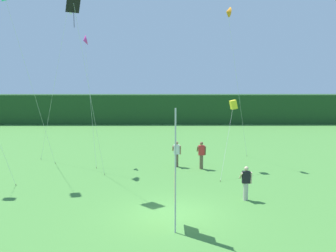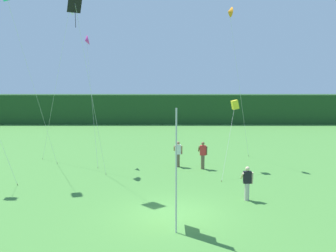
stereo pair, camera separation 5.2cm
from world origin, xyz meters
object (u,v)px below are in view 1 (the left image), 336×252
Objects in this scene: banner_flag at (175,172)px; person_far_left at (201,154)px; kite_black_diamond_3 at (75,13)px; kite_magenta_delta_5 at (85,41)px; kite_yellow_box_0 at (233,105)px; person_near_banner at (177,153)px; kite_white_delta_4 at (68,9)px; kite_orange_delta_6 at (228,13)px; person_mid_field at (246,182)px.

person_far_left is at bearing 78.59° from banner_flag.
kite_magenta_delta_5 is at bearing 97.58° from kite_black_diamond_3.
kite_black_diamond_3 reaches higher than kite_yellow_box_0.
banner_flag is 2.85× the size of person_near_banner.
banner_flag reaches higher than kite_yellow_box_0.
kite_yellow_box_0 is at bearing 22.44° from kite_black_diamond_3.
kite_magenta_delta_5 is (-7.40, 2.41, 6.97)m from person_far_left.
banner_flag is at bearing -58.02° from kite_white_delta_4.
kite_magenta_delta_5 reaches higher than banner_flag.
banner_flag is 2.73× the size of person_far_left.
person_near_banner is at bearing 37.38° from kite_black_diamond_3.
kite_yellow_box_0 is (3.74, 9.22, 1.71)m from banner_flag.
banner_flag is at bearing -91.98° from person_near_banner.
kite_orange_delta_6 is (1.80, 2.17, 8.70)m from person_far_left.
kite_white_delta_4 reaches higher than banner_flag.
banner_flag is 0.56× the size of kite_magenta_delta_5.
banner_flag is 13.94m from kite_orange_delta_6.
person_near_banner is at bearing -3.15° from kite_white_delta_4.
person_far_left is 10.83m from kite_black_diamond_3.
kite_white_delta_4 is (-6.56, 0.36, 8.80)m from person_near_banner.
kite_orange_delta_6 reaches higher than person_mid_field.
banner_flag is at bearing -64.11° from kite_magenta_delta_5.
kite_white_delta_4 is 1.22× the size of kite_magenta_delta_5.
kite_yellow_box_0 is at bearing 4.45° from person_far_left.
kite_orange_delta_6 is (-0.11, 2.03, 5.69)m from kite_yellow_box_0.
kite_orange_delta_6 is at bearing 87.93° from person_mid_field.
banner_flag is 13.93m from kite_white_delta_4.
person_mid_field is 5.97m from person_far_left.
kite_magenta_delta_5 is at bearing 115.89° from banner_flag.
kite_black_diamond_3 is (-5.13, -3.92, 7.90)m from person_near_banner.
kite_black_diamond_3 is (-8.54, -3.53, 4.85)m from kite_yellow_box_0.
person_far_left is (-1.51, 5.78, 0.05)m from person_mid_field.
kite_white_delta_4 is at bearing 173.60° from person_far_left.
kite_orange_delta_6 is (8.43, 5.55, 0.83)m from kite_black_diamond_3.
kite_orange_delta_6 reaches higher than kite_magenta_delta_5.
kite_yellow_box_0 is 11.53m from kite_white_delta_4.
person_near_banner is 10.21m from kite_black_diamond_3.
kite_black_diamond_3 is at bearing 163.57° from person_mid_field.
kite_yellow_box_0 is at bearing -6.61° from person_near_banner.
kite_orange_delta_6 reaches higher than kite_yellow_box_0.
person_near_banner reaches higher than person_mid_field.
kite_yellow_box_0 is (1.91, 0.15, 3.01)m from person_far_left.
kite_orange_delta_6 is at bearing -1.45° from kite_magenta_delta_5.
kite_black_diamond_3 reaches higher than kite_magenta_delta_5.
kite_black_diamond_3 is at bearing -82.42° from kite_magenta_delta_5.
person_far_left is 11.93m from kite_white_delta_4.
banner_flag is 9.35m from person_far_left.
kite_magenta_delta_5 reaches higher than kite_yellow_box_0.
person_near_banner is 1.01× the size of person_mid_field.
kite_white_delta_4 is at bearing 108.44° from kite_black_diamond_3.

